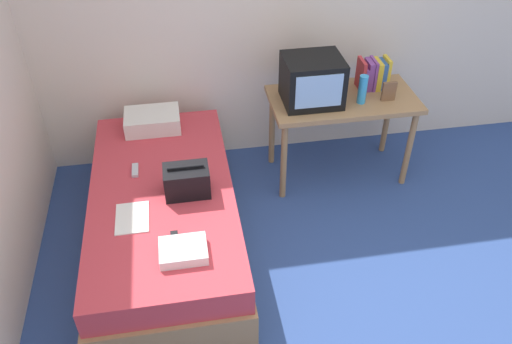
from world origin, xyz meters
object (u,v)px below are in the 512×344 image
Objects in this scene: picture_frame at (389,91)px; bed at (166,218)px; tv at (312,80)px; magazine at (132,218)px; water_bottle at (363,89)px; folded_towel at (183,251)px; pillow at (153,121)px; remote_dark at (175,241)px; handbag at (187,181)px; remote_silver at (135,170)px; desk at (342,108)px; book_row at (373,74)px.

bed is at bearing -163.32° from picture_frame.
magazine is (-1.38, -0.88, -0.39)m from tv.
folded_towel is at bearing -141.31° from water_bottle.
pillow is at bearing 172.85° from tv.
folded_towel is (-1.08, -1.25, -0.36)m from tv.
tv reaches higher than remote_dark.
handbag is at bearing 76.31° from remote_dark.
bed is at bearing -152.43° from tv.
remote_dark is (-0.11, -0.45, -0.09)m from handbag.
tv is at bearing 16.10° from remote_silver.
remote_silver is at bearing -103.87° from pillow.
desk is 1.51m from pillow.
picture_frame reaches higher than handbag.
water_bottle reaches higher than handbag.
picture_frame is 2.04m from remote_dark.
remote_dark is (0.07, -0.52, 0.28)m from bed.
folded_towel reaches higher than remote_dark.
pillow reaches higher than remote_dark.
bed is 1.50m from tv.
tv reaches higher than remote_silver.
book_row reaches higher than handbag.
remote_silver is at bearing -165.99° from desk.
remote_silver is (-0.24, 0.74, 0.00)m from remote_dark.
desk is at bearing -5.36° from pillow.
bed is 0.85m from pillow.
magazine is (-1.92, -1.02, -0.32)m from book_row.
book_row is 1.58× the size of picture_frame.
book_row is 0.23m from picture_frame.
water_bottle is 1.45× the size of picture_frame.
picture_frame is (0.32, -0.10, 0.17)m from desk.
folded_towel reaches higher than remote_silver.
pillow is at bearing 76.13° from remote_silver.
bed is 13.89× the size of remote_silver.
book_row is 2.20m from magazine.
picture_frame is at bearing 21.90° from magazine.
water_bottle is (1.57, 0.54, 0.59)m from bed.
remote_silver is at bearing 127.61° from bed.
water_bottle is 0.76× the size of handbag.
remote_dark is at bearing -103.69° from handbag.
bed is at bearing 97.47° from remote_dark.
remote_silver is at bearing 88.40° from magazine.
picture_frame is (0.59, -0.09, -0.10)m from tv.
desk is at bearing 162.58° from picture_frame.
handbag is at bearing 83.64° from folded_towel.
tv reaches higher than folded_towel.
handbag is at bearing -152.22° from book_row.
water_bottle is at bearing -42.13° from desk.
tv reaches higher than desk.
water_bottle is 1.65m from pillow.
water_bottle is 1.59× the size of remote_silver.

